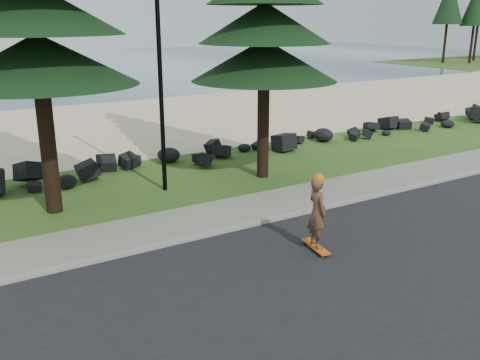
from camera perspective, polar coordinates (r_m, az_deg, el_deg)
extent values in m
plane|color=#2A5219|center=(14.61, -2.89, -4.33)|extent=(160.00, 160.00, 0.00)
cube|color=black|center=(11.22, 8.46, -11.39)|extent=(160.00, 7.00, 0.02)
cube|color=gray|center=(13.86, -1.10, -5.30)|extent=(160.00, 0.20, 0.10)
cube|color=gray|center=(14.76, -3.27, -3.94)|extent=(160.00, 2.00, 0.08)
cube|color=tan|center=(27.76, -17.50, 5.20)|extent=(160.00, 15.00, 0.01)
cylinder|color=black|center=(16.55, -8.57, 12.28)|extent=(0.14, 0.14, 8.00)
cube|color=#CE550C|center=(12.88, 8.07, -7.03)|extent=(0.42, 1.04, 0.03)
imported|color=brown|center=(12.56, 8.23, -3.44)|extent=(0.51, 0.68, 1.69)
sphere|color=orange|center=(12.30, 8.39, 0.10)|extent=(0.27, 0.27, 0.27)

